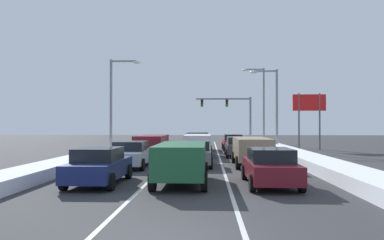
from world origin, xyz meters
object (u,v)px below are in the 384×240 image
object	(u,v)px
street_lamp_right_near	(273,102)
street_lamp_right_mid	(261,100)
suv_tan_right_lane_second	(252,149)
street_lamp_left_mid	(115,97)
sedan_red_right_lane_fourth	(233,142)
traffic_light_gantry	(233,109)
sedan_gray_center_lane_second	(196,153)
suv_white_center_lane_third	(198,143)
sedan_silver_left_lane_second	(131,154)
sedan_charcoal_right_lane_third	(238,147)
suv_maroon_left_lane_third	(152,144)
sedan_tan_left_lane_fourth	(158,143)
suv_green_center_lane_nearest	(181,160)
sedan_navy_left_lane_nearest	(99,166)
suv_black_center_lane_fourth	(198,140)
sedan_maroon_right_lane_nearest	(270,167)
roadside_sign_right	(309,109)

from	to	relation	value
street_lamp_right_near	street_lamp_right_mid	distance (m)	8.62
suv_tan_right_lane_second	street_lamp_left_mid	bearing A→B (deg)	139.06
sedan_red_right_lane_fourth	traffic_light_gantry	size ratio (longest dim) A/B	0.60
sedan_gray_center_lane_second	suv_white_center_lane_third	xyz separation A→B (m)	(-0.06, 6.52, 0.25)
suv_white_center_lane_third	sedan_silver_left_lane_second	bearing A→B (deg)	-115.86
sedan_charcoal_right_lane_third	suv_maroon_left_lane_third	xyz separation A→B (m)	(-6.42, -1.73, 0.25)
sedan_tan_left_lane_fourth	traffic_light_gantry	xyz separation A→B (m)	(7.86, 17.81, 3.73)
suv_green_center_lane_nearest	suv_maroon_left_lane_third	size ratio (longest dim) A/B	1.00
sedan_red_right_lane_fourth	sedan_tan_left_lane_fourth	world-z (taller)	same
sedan_navy_left_lane_nearest	suv_black_center_lane_fourth	bearing A→B (deg)	79.97
suv_black_center_lane_fourth	sedan_navy_left_lane_nearest	xyz separation A→B (m)	(-3.53, -19.96, -0.25)
suv_tan_right_lane_second	sedan_gray_center_lane_second	size ratio (longest dim) A/B	1.09
sedan_navy_left_lane_nearest	traffic_light_gantry	bearing A→B (deg)	77.43
street_lamp_right_near	sedan_red_right_lane_fourth	bearing A→B (deg)	-178.91
sedan_gray_center_lane_second	traffic_light_gantry	world-z (taller)	traffic_light_gantry
sedan_maroon_right_lane_nearest	suv_green_center_lane_nearest	world-z (taller)	suv_green_center_lane_nearest
suv_black_center_lane_fourth	roadside_sign_right	size ratio (longest dim) A/B	0.89
sedan_navy_left_lane_nearest	sedan_tan_left_lane_fourth	size ratio (longest dim) A/B	1.00
sedan_maroon_right_lane_nearest	traffic_light_gantry	xyz separation A→B (m)	(0.88, 35.50, 3.73)
sedan_silver_left_lane_second	sedan_tan_left_lane_fourth	size ratio (longest dim) A/B	1.00
sedan_gray_center_lane_second	sedan_tan_left_lane_fourth	distance (m)	11.45
sedan_red_right_lane_fourth	street_lamp_left_mid	xyz separation A→B (m)	(-10.30, -4.30, 4.05)
street_lamp_right_mid	suv_tan_right_lane_second	bearing A→B (deg)	-99.41
sedan_gray_center_lane_second	traffic_light_gantry	distance (m)	29.18
sedan_navy_left_lane_nearest	street_lamp_right_near	bearing A→B (deg)	62.44
sedan_tan_left_lane_fourth	suv_maroon_left_lane_third	bearing A→B (deg)	-86.69
sedan_silver_left_lane_second	roadside_sign_right	world-z (taller)	roadside_sign_right
sedan_tan_left_lane_fourth	street_lamp_right_mid	xyz separation A→B (m)	(10.72, 11.38, 4.65)
sedan_navy_left_lane_nearest	traffic_light_gantry	world-z (taller)	traffic_light_gantry
roadside_sign_right	suv_maroon_left_lane_third	bearing A→B (deg)	-145.44
sedan_maroon_right_lane_nearest	suv_black_center_lane_fourth	size ratio (longest dim) A/B	0.92
suv_green_center_lane_nearest	suv_maroon_left_lane_third	distance (m)	11.99
suv_white_center_lane_third	suv_black_center_lane_fourth	distance (m)	6.60
suv_green_center_lane_nearest	sedan_tan_left_lane_fourth	distance (m)	17.85
suv_tan_right_lane_second	traffic_light_gantry	bearing A→B (deg)	88.38
suv_maroon_left_lane_third	sedan_maroon_right_lane_nearest	bearing A→B (deg)	-60.57
suv_tan_right_lane_second	street_lamp_right_mid	bearing A→B (deg)	80.59
suv_maroon_left_lane_third	street_lamp_right_mid	world-z (taller)	street_lamp_right_mid
sedan_gray_center_lane_second	suv_black_center_lane_fourth	bearing A→B (deg)	91.03
sedan_navy_left_lane_nearest	street_lamp_left_mid	distance (m)	16.95
street_lamp_right_mid	sedan_tan_left_lane_fourth	bearing A→B (deg)	-133.28
street_lamp_left_mid	suv_tan_right_lane_second	bearing A→B (deg)	-40.94
sedan_navy_left_lane_nearest	street_lamp_right_mid	distance (m)	31.33
sedan_gray_center_lane_second	suv_black_center_lane_fourth	size ratio (longest dim) A/B	0.92
suv_tan_right_lane_second	suv_green_center_lane_nearest	world-z (taller)	same
suv_maroon_left_lane_third	sedan_tan_left_lane_fourth	bearing A→B (deg)	93.31
sedan_gray_center_lane_second	street_lamp_right_near	xyz separation A→B (m)	(6.92, 13.63, 3.89)
sedan_gray_center_lane_second	sedan_silver_left_lane_second	world-z (taller)	same
sedan_silver_left_lane_second	suv_white_center_lane_third	bearing A→B (deg)	64.14
sedan_tan_left_lane_fourth	sedan_maroon_right_lane_nearest	bearing A→B (deg)	-68.47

